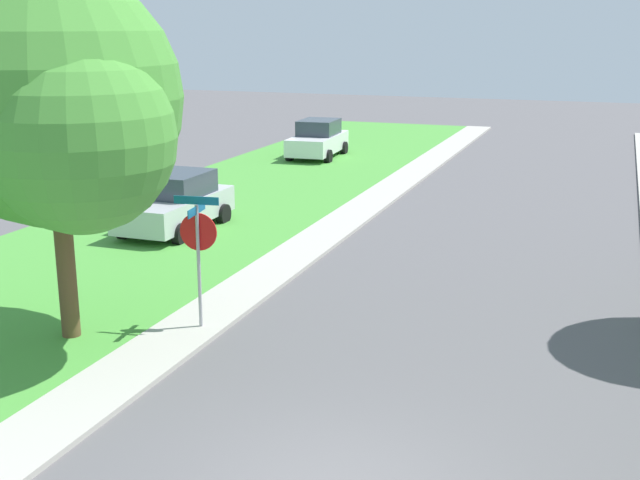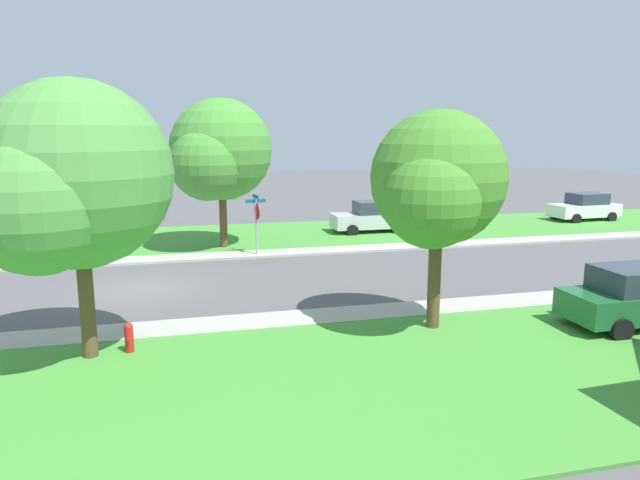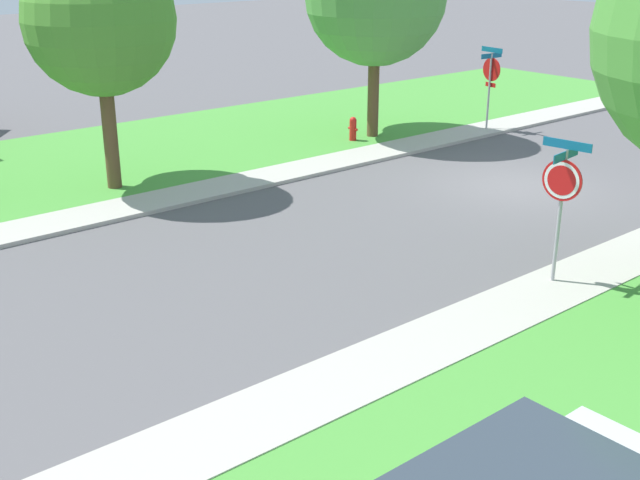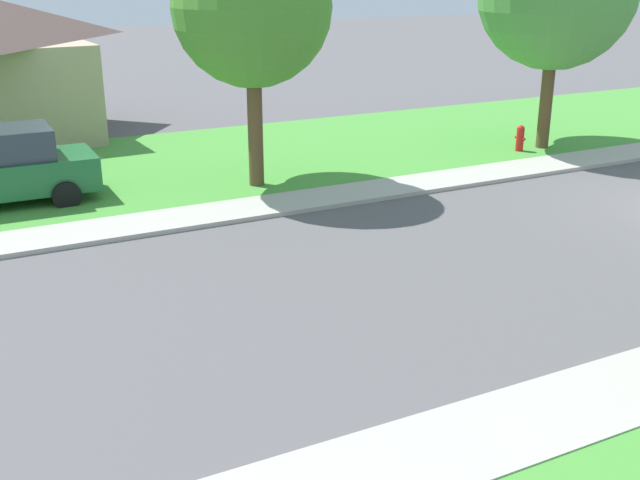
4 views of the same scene
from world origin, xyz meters
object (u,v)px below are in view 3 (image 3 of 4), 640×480
(stop_sign_near_corner, at_px, (491,75))
(stop_sign_far_corner, at_px, (562,189))
(fire_hydrant, at_px, (353,129))
(tree_sidewalk_near, at_px, (102,24))

(stop_sign_near_corner, height_order, stop_sign_far_corner, same)
(fire_hydrant, bearing_deg, stop_sign_near_corner, -109.55)
(stop_sign_far_corner, bearing_deg, fire_hydrant, -23.56)
(tree_sidewalk_near, bearing_deg, stop_sign_far_corner, -163.24)
(stop_sign_near_corner, bearing_deg, tree_sidewalk_near, 81.24)
(fire_hydrant, bearing_deg, tree_sidewalk_near, 87.79)
(tree_sidewalk_near, bearing_deg, stop_sign_near_corner, -98.76)
(stop_sign_far_corner, distance_m, fire_hydrant, 11.83)
(stop_sign_far_corner, distance_m, tree_sidewalk_near, 11.78)
(stop_sign_near_corner, distance_m, stop_sign_far_corner, 13.04)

